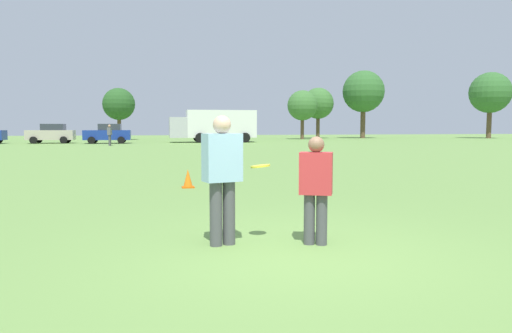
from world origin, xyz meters
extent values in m
plane|color=#6B9347|center=(0.00, 0.00, 0.00)|extent=(161.51, 161.51, 0.00)
cylinder|color=#4C4C51|center=(-0.94, 0.56, 0.43)|extent=(0.17, 0.17, 0.86)
cylinder|color=#4C4C51|center=(-0.76, 0.60, 0.43)|extent=(0.17, 0.17, 0.86)
cube|color=#9EC6E5|center=(-0.85, 0.58, 1.18)|extent=(0.54, 0.39, 0.63)
sphere|color=#D8AD8C|center=(-0.85, 0.58, 1.61)|extent=(0.24, 0.24, 0.24)
cylinder|color=#4C4C51|center=(0.45, 0.31, 0.34)|extent=(0.15, 0.15, 0.68)
cylinder|color=#4C4C51|center=(0.30, 0.37, 0.34)|extent=(0.15, 0.15, 0.68)
cube|color=red|center=(0.37, 0.34, 0.96)|extent=(0.49, 0.40, 0.56)
sphere|color=#8C664C|center=(0.37, 0.34, 1.35)|extent=(0.21, 0.21, 0.21)
cylinder|color=yellow|center=(-0.32, 0.66, 1.05)|extent=(0.27, 0.27, 0.06)
cube|color=#D8590C|center=(-0.88, 6.67, 0.01)|extent=(0.32, 0.32, 0.03)
cone|color=orange|center=(-0.88, 6.67, 0.26)|extent=(0.24, 0.24, 0.45)
cube|color=#B7AD99|center=(-11.17, 42.00, 0.78)|extent=(4.22, 1.84, 0.90)
cube|color=#2D333D|center=(-10.92, 42.00, 1.50)|extent=(2.02, 1.66, 0.64)
cylinder|color=black|center=(-12.48, 41.01, 0.33)|extent=(0.66, 0.23, 0.66)
cylinder|color=black|center=(-12.46, 43.01, 0.33)|extent=(0.66, 0.23, 0.66)
cylinder|color=black|center=(-9.88, 40.99, 0.33)|extent=(0.66, 0.23, 0.66)
cylinder|color=black|center=(-9.86, 42.99, 0.33)|extent=(0.66, 0.23, 0.66)
cube|color=navy|center=(-5.94, 40.55, 0.78)|extent=(4.22, 1.84, 0.90)
cube|color=#2D333D|center=(-5.69, 40.55, 1.50)|extent=(2.02, 1.66, 0.64)
cylinder|color=black|center=(-7.25, 39.56, 0.33)|extent=(0.66, 0.23, 0.66)
cylinder|color=black|center=(-7.24, 41.56, 0.33)|extent=(0.66, 0.23, 0.66)
cylinder|color=black|center=(-4.65, 39.54, 0.33)|extent=(0.66, 0.23, 0.66)
cylinder|color=black|center=(-4.63, 41.54, 0.33)|extent=(0.66, 0.23, 0.66)
cube|color=white|center=(4.89, 41.57, 1.83)|extent=(6.82, 2.56, 2.70)
cube|color=#B2B2B7|center=(0.69, 41.61, 1.48)|extent=(1.82, 2.32, 2.00)
cylinder|color=black|center=(2.67, 40.22, 0.48)|extent=(0.96, 0.29, 0.96)
cylinder|color=black|center=(2.70, 42.96, 0.48)|extent=(0.96, 0.29, 0.96)
cylinder|color=black|center=(7.09, 40.18, 0.48)|extent=(0.96, 0.29, 0.96)
cylinder|color=black|center=(7.12, 42.92, 0.48)|extent=(0.96, 0.29, 0.96)
cylinder|color=#4C4C51|center=(-5.23, 34.99, 0.44)|extent=(0.17, 0.17, 0.88)
cylinder|color=#4C4C51|center=(-5.27, 34.81, 0.44)|extent=(0.17, 0.17, 0.88)
cube|color=#595960|center=(-5.25, 34.90, 1.19)|extent=(0.36, 0.52, 0.62)
sphere|color=tan|center=(-5.25, 34.90, 1.62)|extent=(0.24, 0.24, 0.24)
cylinder|color=brown|center=(-5.62, 51.93, 1.30)|extent=(0.43, 0.43, 2.60)
sphere|color=#285623|center=(-5.62, 51.93, 4.18)|extent=(3.71, 3.71, 3.71)
cylinder|color=brown|center=(16.24, 50.46, 1.29)|extent=(0.43, 0.43, 2.59)
sphere|color=#3D7033|center=(16.24, 50.46, 4.16)|extent=(3.70, 3.70, 3.70)
cylinder|color=brown|center=(19.74, 54.58, 1.44)|extent=(0.48, 0.48, 2.89)
sphere|color=#3D7033|center=(19.74, 54.58, 4.64)|extent=(4.12, 4.12, 4.12)
cylinder|color=brown|center=(25.78, 53.71, 1.94)|extent=(0.65, 0.65, 3.88)
sphere|color=#33662D|center=(25.78, 53.71, 6.24)|extent=(5.54, 5.54, 5.54)
cylinder|color=brown|center=(41.81, 49.46, 1.87)|extent=(0.62, 0.62, 3.75)
sphere|color=#33662D|center=(41.81, 49.46, 6.03)|extent=(5.36, 5.36, 5.36)
camera|label=1|loc=(-1.73, -5.62, 1.59)|focal=33.26mm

